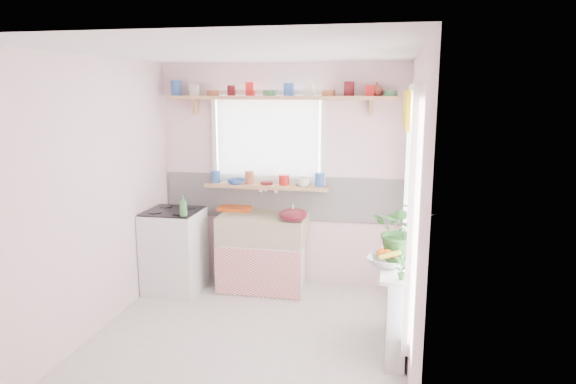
# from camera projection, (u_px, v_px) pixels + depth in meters

# --- Properties ---
(room) EXTENTS (3.20, 3.20, 3.20)m
(room) POSITION_uv_depth(u_px,v_px,m) (333.00, 177.00, 4.96)
(room) COLOR silver
(room) RESTS_ON ground
(sink_unit) EXTENTS (0.95, 0.65, 1.11)m
(sink_unit) POSITION_uv_depth(u_px,v_px,m) (263.00, 251.00, 5.72)
(sink_unit) COLOR white
(sink_unit) RESTS_ON ground
(cooker) EXTENTS (0.58, 0.58, 0.93)m
(cooker) POSITION_uv_depth(u_px,v_px,m) (174.00, 250.00, 5.67)
(cooker) COLOR white
(cooker) RESTS_ON ground
(radiator_ledge) EXTENTS (0.22, 0.95, 0.78)m
(radiator_ledge) POSITION_uv_depth(u_px,v_px,m) (396.00, 304.00, 4.40)
(radiator_ledge) COLOR white
(radiator_ledge) RESTS_ON ground
(windowsill) EXTENTS (1.40, 0.22, 0.04)m
(windowsill) POSITION_uv_depth(u_px,v_px,m) (267.00, 186.00, 5.76)
(windowsill) COLOR tan
(windowsill) RESTS_ON room
(pine_shelf) EXTENTS (2.52, 0.24, 0.04)m
(pine_shelf) POSITION_uv_depth(u_px,v_px,m) (279.00, 98.00, 5.53)
(pine_shelf) COLOR tan
(pine_shelf) RESTS_ON room
(shelf_crockery) EXTENTS (2.47, 0.11, 0.12)m
(shelf_crockery) POSITION_uv_depth(u_px,v_px,m) (275.00, 91.00, 5.52)
(shelf_crockery) COLOR #3359A5
(shelf_crockery) RESTS_ON pine_shelf
(sill_crockery) EXTENTS (1.35, 0.11, 0.12)m
(sill_crockery) POSITION_uv_depth(u_px,v_px,m) (265.00, 180.00, 5.75)
(sill_crockery) COLOR #3359A5
(sill_crockery) RESTS_ON windowsill
(dish_tray) EXTENTS (0.37, 0.28, 0.04)m
(dish_tray) POSITION_uv_depth(u_px,v_px,m) (236.00, 208.00, 5.91)
(dish_tray) COLOR #DC4D13
(dish_tray) RESTS_ON sink_unit
(colander) EXTENTS (0.32, 0.32, 0.14)m
(colander) POSITION_uv_depth(u_px,v_px,m) (293.00, 215.00, 5.37)
(colander) COLOR #540E1A
(colander) RESTS_ON sink_unit
(jade_plant) EXTENTS (0.49, 0.42, 0.54)m
(jade_plant) POSITION_uv_depth(u_px,v_px,m) (403.00, 230.00, 4.30)
(jade_plant) COLOR #2C5C24
(jade_plant) RESTS_ON radiator_ledge
(fruit_bowl) EXTENTS (0.39, 0.39, 0.08)m
(fruit_bowl) POSITION_uv_depth(u_px,v_px,m) (387.00, 261.00, 4.24)
(fruit_bowl) COLOR silver
(fruit_bowl) RESTS_ON radiator_ledge
(herb_pot) EXTENTS (0.11, 0.08, 0.20)m
(herb_pot) POSITION_uv_depth(u_px,v_px,m) (401.00, 268.00, 3.91)
(herb_pot) COLOR #35702D
(herb_pot) RESTS_ON radiator_ledge
(soap_bottle_sink) EXTENTS (0.09, 0.09, 0.17)m
(soap_bottle_sink) POSITION_uv_depth(u_px,v_px,m) (293.00, 213.00, 5.36)
(soap_bottle_sink) COLOR #D1E666
(soap_bottle_sink) RESTS_ON sink_unit
(sill_cup) EXTENTS (0.14, 0.14, 0.10)m
(sill_cup) POSITION_uv_depth(u_px,v_px,m) (303.00, 182.00, 5.61)
(sill_cup) COLOR beige
(sill_cup) RESTS_ON windowsill
(sill_bowl) EXTENTS (0.22, 0.22, 0.06)m
(sill_bowl) POSITION_uv_depth(u_px,v_px,m) (236.00, 182.00, 5.76)
(sill_bowl) COLOR #3257A5
(sill_bowl) RESTS_ON windowsill
(shelf_vase) EXTENTS (0.14, 0.14, 0.14)m
(shelf_vase) POSITION_uv_depth(u_px,v_px,m) (377.00, 89.00, 5.37)
(shelf_vase) COLOR #B04236
(shelf_vase) RESTS_ON pine_shelf
(cooker_bottle) EXTENTS (0.09, 0.09, 0.22)m
(cooker_bottle) POSITION_uv_depth(u_px,v_px,m) (183.00, 206.00, 5.30)
(cooker_bottle) COLOR #418346
(cooker_bottle) RESTS_ON cooker
(fruit) EXTENTS (0.20, 0.14, 0.10)m
(fruit) POSITION_uv_depth(u_px,v_px,m) (388.00, 254.00, 4.23)
(fruit) COLOR #FE6315
(fruit) RESTS_ON fruit_bowl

